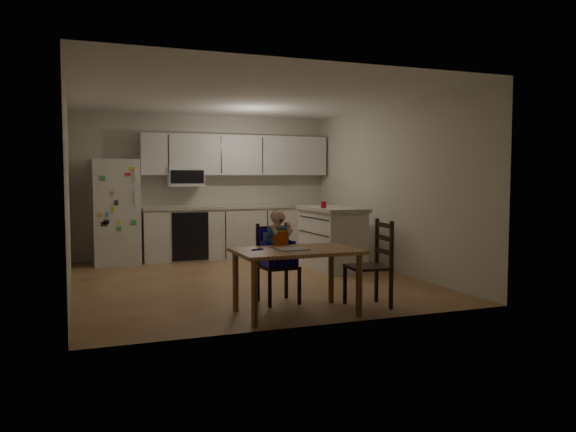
{
  "coord_description": "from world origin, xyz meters",
  "views": [
    {
      "loc": [
        -2.17,
        -7.33,
        1.42
      ],
      "look_at": [
        0.09,
        -1.4,
        0.97
      ],
      "focal_mm": 35.0,
      "sensor_mm": 36.0,
      "label": 1
    }
  ],
  "objects_px": {
    "refrigerator": "(116,212)",
    "chair_booster": "(277,247)",
    "red_cup": "(324,205)",
    "chair_side": "(376,258)",
    "dining_table": "(296,258)",
    "kitchen_island": "(332,238)"
  },
  "relations": [
    {
      "from": "refrigerator",
      "to": "chair_booster",
      "type": "relative_size",
      "value": 1.63
    },
    {
      "from": "red_cup",
      "to": "chair_side",
      "type": "xyz_separation_m",
      "value": [
        -0.42,
        -2.3,
        -0.47
      ]
    },
    {
      "from": "red_cup",
      "to": "dining_table",
      "type": "bearing_deg",
      "value": -120.47
    },
    {
      "from": "red_cup",
      "to": "refrigerator",
      "type": "bearing_deg",
      "value": 147.36
    },
    {
      "from": "chair_side",
      "to": "dining_table",
      "type": "bearing_deg",
      "value": -83.39
    },
    {
      "from": "dining_table",
      "to": "chair_booster",
      "type": "relative_size",
      "value": 1.2
    },
    {
      "from": "chair_booster",
      "to": "refrigerator",
      "type": "bearing_deg",
      "value": 109.27
    },
    {
      "from": "refrigerator",
      "to": "kitchen_island",
      "type": "distance_m",
      "value": 3.52
    },
    {
      "from": "chair_booster",
      "to": "kitchen_island",
      "type": "bearing_deg",
      "value": 46.34
    },
    {
      "from": "kitchen_island",
      "to": "refrigerator",
      "type": "bearing_deg",
      "value": 150.91
    },
    {
      "from": "dining_table",
      "to": "chair_side",
      "type": "bearing_deg",
      "value": 0.95
    },
    {
      "from": "dining_table",
      "to": "red_cup",
      "type": "bearing_deg",
      "value": 59.53
    },
    {
      "from": "refrigerator",
      "to": "dining_table",
      "type": "xyz_separation_m",
      "value": [
        1.5,
        -4.15,
        -0.27
      ]
    },
    {
      "from": "kitchen_island",
      "to": "red_cup",
      "type": "height_order",
      "value": "red_cup"
    },
    {
      "from": "red_cup",
      "to": "dining_table",
      "type": "distance_m",
      "value": 2.72
    },
    {
      "from": "red_cup",
      "to": "chair_side",
      "type": "distance_m",
      "value": 2.38
    },
    {
      "from": "refrigerator",
      "to": "kitchen_island",
      "type": "relative_size",
      "value": 1.32
    },
    {
      "from": "chair_booster",
      "to": "chair_side",
      "type": "height_order",
      "value": "chair_booster"
    },
    {
      "from": "kitchen_island",
      "to": "dining_table",
      "type": "height_order",
      "value": "kitchen_island"
    },
    {
      "from": "refrigerator",
      "to": "red_cup",
      "type": "distance_m",
      "value": 3.4
    },
    {
      "from": "kitchen_island",
      "to": "dining_table",
      "type": "xyz_separation_m",
      "value": [
        -1.56,
        -2.45,
        0.1
      ]
    },
    {
      "from": "red_cup",
      "to": "chair_booster",
      "type": "xyz_separation_m",
      "value": [
        -1.37,
        -1.73,
        -0.37
      ]
    }
  ]
}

